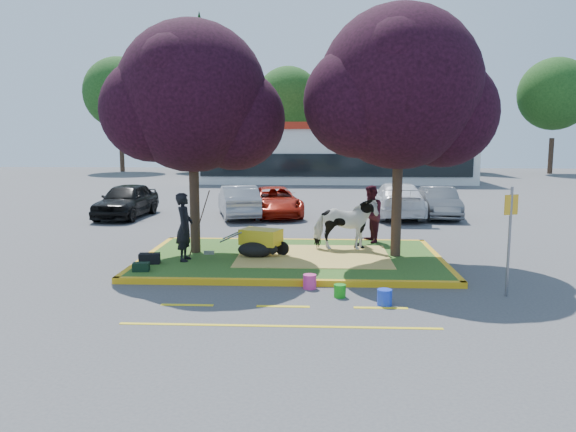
{
  "coord_description": "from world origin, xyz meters",
  "views": [
    {
      "loc": [
        0.65,
        -15.34,
        3.51
      ],
      "look_at": [
        -0.13,
        0.5,
        1.21
      ],
      "focal_mm": 35.0,
      "sensor_mm": 36.0,
      "label": 1
    }
  ],
  "objects_px": {
    "sign_post": "(510,230)",
    "cow": "(345,224)",
    "handler": "(184,227)",
    "calf": "(255,250)",
    "bucket_pink": "(310,282)",
    "bucket_green": "(340,291)",
    "car_silver": "(238,201)",
    "car_black": "(126,200)",
    "wheelbarrow": "(261,237)",
    "bucket_blue": "(385,297)"
  },
  "relations": [
    {
      "from": "car_silver",
      "to": "cow",
      "type": "bearing_deg",
      "value": 104.83
    },
    {
      "from": "bucket_blue",
      "to": "sign_post",
      "type": "bearing_deg",
      "value": 15.77
    },
    {
      "from": "handler",
      "to": "wheelbarrow",
      "type": "distance_m",
      "value": 2.17
    },
    {
      "from": "handler",
      "to": "bucket_green",
      "type": "height_order",
      "value": "handler"
    },
    {
      "from": "cow",
      "to": "bucket_green",
      "type": "bearing_deg",
      "value": 172.97
    },
    {
      "from": "car_silver",
      "to": "car_black",
      "type": "bearing_deg",
      "value": -10.44
    },
    {
      "from": "bucket_blue",
      "to": "calf",
      "type": "bearing_deg",
      "value": 129.41
    },
    {
      "from": "sign_post",
      "to": "calf",
      "type": "bearing_deg",
      "value": 130.78
    },
    {
      "from": "handler",
      "to": "wheelbarrow",
      "type": "height_order",
      "value": "handler"
    },
    {
      "from": "wheelbarrow",
      "to": "bucket_green",
      "type": "xyz_separation_m",
      "value": [
        2.05,
        -3.53,
        -0.52
      ]
    },
    {
      "from": "wheelbarrow",
      "to": "bucket_pink",
      "type": "distance_m",
      "value": 3.22
    },
    {
      "from": "bucket_blue",
      "to": "car_silver",
      "type": "bearing_deg",
      "value": 110.99
    },
    {
      "from": "cow",
      "to": "sign_post",
      "type": "xyz_separation_m",
      "value": [
        3.32,
        -4.1,
        0.55
      ]
    },
    {
      "from": "calf",
      "to": "handler",
      "type": "distance_m",
      "value": 2.04
    },
    {
      "from": "calf",
      "to": "bucket_pink",
      "type": "relative_size",
      "value": 2.99
    },
    {
      "from": "calf",
      "to": "wheelbarrow",
      "type": "height_order",
      "value": "wheelbarrow"
    },
    {
      "from": "wheelbarrow",
      "to": "car_black",
      "type": "distance_m",
      "value": 10.37
    },
    {
      "from": "bucket_green",
      "to": "sign_post",
      "type": "bearing_deg",
      "value": 3.97
    },
    {
      "from": "calf",
      "to": "car_silver",
      "type": "distance_m",
      "value": 8.78
    },
    {
      "from": "handler",
      "to": "car_black",
      "type": "distance_m",
      "value": 9.91
    },
    {
      "from": "handler",
      "to": "car_black",
      "type": "bearing_deg",
      "value": 26.85
    },
    {
      "from": "handler",
      "to": "calf",
      "type": "bearing_deg",
      "value": -76.0
    },
    {
      "from": "car_silver",
      "to": "bucket_green",
      "type": "bearing_deg",
      "value": 93.74
    },
    {
      "from": "cow",
      "to": "handler",
      "type": "height_order",
      "value": "handler"
    },
    {
      "from": "calf",
      "to": "sign_post",
      "type": "xyz_separation_m",
      "value": [
        5.84,
        -2.99,
        1.12
      ]
    },
    {
      "from": "car_black",
      "to": "bucket_blue",
      "type": "bearing_deg",
      "value": -48.56
    },
    {
      "from": "wheelbarrow",
      "to": "bucket_blue",
      "type": "bearing_deg",
      "value": -31.64
    },
    {
      "from": "bucket_pink",
      "to": "car_silver",
      "type": "relative_size",
      "value": 0.08
    },
    {
      "from": "calf",
      "to": "sign_post",
      "type": "bearing_deg",
      "value": -15.88
    },
    {
      "from": "handler",
      "to": "wheelbarrow",
      "type": "xyz_separation_m",
      "value": [
        1.99,
        0.76,
        -0.4
      ]
    },
    {
      "from": "sign_post",
      "to": "car_silver",
      "type": "distance_m",
      "value": 13.84
    },
    {
      "from": "wheelbarrow",
      "to": "bucket_green",
      "type": "relative_size",
      "value": 6.94
    },
    {
      "from": "cow",
      "to": "bucket_pink",
      "type": "distance_m",
      "value": 3.9
    },
    {
      "from": "calf",
      "to": "bucket_pink",
      "type": "distance_m",
      "value": 3.01
    },
    {
      "from": "bucket_pink",
      "to": "bucket_blue",
      "type": "relative_size",
      "value": 0.99
    },
    {
      "from": "car_silver",
      "to": "wheelbarrow",
      "type": "bearing_deg",
      "value": 87.92
    },
    {
      "from": "handler",
      "to": "bucket_blue",
      "type": "bearing_deg",
      "value": -124.3
    },
    {
      "from": "calf",
      "to": "wheelbarrow",
      "type": "xyz_separation_m",
      "value": [
        0.14,
        0.28,
        0.3
      ]
    },
    {
      "from": "bucket_blue",
      "to": "car_black",
      "type": "xyz_separation_m",
      "value": [
        -9.53,
        12.07,
        0.57
      ]
    },
    {
      "from": "cow",
      "to": "calf",
      "type": "bearing_deg",
      "value": 110.92
    },
    {
      "from": "handler",
      "to": "car_silver",
      "type": "xyz_separation_m",
      "value": [
        0.2,
        9.1,
        -0.38
      ]
    },
    {
      "from": "bucket_green",
      "to": "handler",
      "type": "bearing_deg",
      "value": 145.67
    },
    {
      "from": "cow",
      "to": "car_black",
      "type": "xyz_separation_m",
      "value": [
        -8.96,
        7.19,
        -0.19
      ]
    },
    {
      "from": "cow",
      "to": "bucket_blue",
      "type": "height_order",
      "value": "cow"
    },
    {
      "from": "wheelbarrow",
      "to": "car_silver",
      "type": "relative_size",
      "value": 0.47
    },
    {
      "from": "sign_post",
      "to": "bucket_pink",
      "type": "xyz_separation_m",
      "value": [
        -4.31,
        0.41,
        -1.32
      ]
    },
    {
      "from": "sign_post",
      "to": "cow",
      "type": "bearing_deg",
      "value": 106.95
    },
    {
      "from": "wheelbarrow",
      "to": "bucket_pink",
      "type": "relative_size",
      "value": 5.94
    },
    {
      "from": "handler",
      "to": "car_black",
      "type": "height_order",
      "value": "handler"
    },
    {
      "from": "bucket_pink",
      "to": "car_silver",
      "type": "distance_m",
      "value": 11.66
    }
  ]
}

